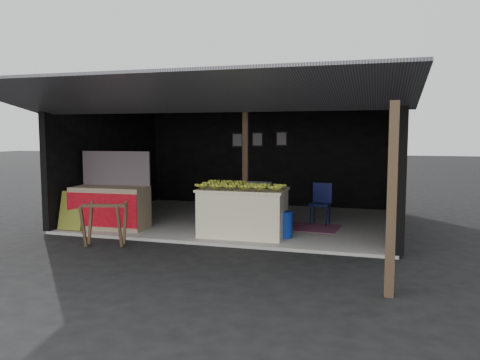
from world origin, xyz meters
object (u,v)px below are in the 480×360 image
(neighbor_stall, at_px, (110,205))
(water_barrel, at_px, (284,225))
(plastic_chair, at_px, (321,200))
(banana_table, at_px, (243,212))
(white_crate, at_px, (248,205))
(sawhorse, at_px, (104,220))

(neighbor_stall, relative_size, water_barrel, 3.40)
(plastic_chair, bearing_deg, neighbor_stall, -150.44)
(banana_table, distance_m, white_crate, 0.80)
(white_crate, relative_size, sawhorse, 1.13)
(sawhorse, distance_m, water_barrel, 3.42)
(water_barrel, bearing_deg, neighbor_stall, -177.40)
(white_crate, xyz_separation_m, sawhorse, (-2.16, -2.18, -0.05))
(plastic_chair, bearing_deg, water_barrel, -101.13)
(sawhorse, height_order, water_barrel, sawhorse)
(white_crate, bearing_deg, neighbor_stall, -158.37)
(plastic_chair, bearing_deg, sawhorse, -132.79)
(neighbor_stall, bearing_deg, sawhorse, -65.13)
(white_crate, height_order, sawhorse, white_crate)
(white_crate, height_order, neighbor_stall, neighbor_stall)
(banana_table, height_order, water_barrel, banana_table)
(banana_table, distance_m, sawhorse, 2.66)
(white_crate, relative_size, neighbor_stall, 0.60)
(banana_table, relative_size, sawhorse, 1.99)
(neighbor_stall, distance_m, water_barrel, 3.78)
(sawhorse, distance_m, plastic_chair, 4.74)
(water_barrel, height_order, plastic_chair, plastic_chair)
(water_barrel, distance_m, plastic_chair, 1.72)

